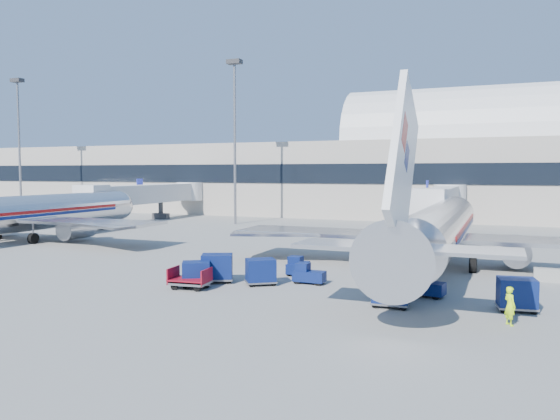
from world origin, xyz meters
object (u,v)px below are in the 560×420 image
at_px(tug_left, 297,266).
at_px(cart_open_red, 190,281).
at_px(mast_far_west, 19,126).
at_px(cart_solo_near, 391,290).
at_px(airliner_mid, 21,214).
at_px(barrier_near, 559,276).
at_px(tug_lead, 308,274).
at_px(ramp_worker, 510,306).
at_px(cart_train_a, 261,271).
at_px(jetbridge_mid, 152,194).
at_px(cart_train_c, 196,273).
at_px(mast_west, 235,117).
at_px(jetbridge_near, 441,199).
at_px(cart_train_b, 217,267).
at_px(cart_solo_far, 517,294).
at_px(tug_right, 424,285).
at_px(airliner_main, 438,230).

xyz_separation_m(tug_left, cart_open_red, (-4.55, -6.86, -0.16)).
bearing_deg(mast_far_west, cart_solo_near, -29.25).
relative_size(airliner_mid, cart_open_red, 14.59).
xyz_separation_m(barrier_near, tug_lead, (-15.15, -6.53, 0.16)).
bearing_deg(ramp_worker, cart_train_a, 38.77).
bearing_deg(tug_lead, jetbridge_mid, 136.53).
distance_m(jetbridge_mid, cart_train_c, 49.84).
bearing_deg(cart_train_c, mast_far_west, 117.01).
bearing_deg(jetbridge_mid, tug_lead, -43.50).
xyz_separation_m(mast_west, cart_solo_near, (29.03, -38.65, -13.86)).
relative_size(jetbridge_near, jetbridge_mid, 1.00).
distance_m(mast_west, cart_solo_near, 50.29).
relative_size(cart_train_b, ramp_worker, 1.38).
distance_m(cart_solo_far, cart_open_red, 18.77).
bearing_deg(cart_train_a, tug_lead, -5.40).
bearing_deg(cart_train_c, airliner_mid, 127.16).
relative_size(tug_lead, tug_left, 0.97).
height_order(cart_train_b, cart_solo_near, cart_train_b).
relative_size(jetbridge_near, cart_solo_far, 12.59).
bearing_deg(mast_west, cart_solo_far, -46.41).
relative_size(jetbridge_near, ramp_worker, 14.70).
bearing_deg(barrier_near, mast_west, 143.62).
bearing_deg(tug_right, airliner_main, 101.60).
distance_m(mast_far_west, cart_train_a, 71.52).
height_order(airliner_mid, jetbridge_mid, airliner_mid).
bearing_deg(mast_far_west, cart_train_a, -30.96).
distance_m(tug_right, cart_train_c, 14.01).
relative_size(cart_train_a, cart_solo_far, 1.09).
xyz_separation_m(airliner_main, cart_train_b, (-12.86, -10.90, -1.94)).
bearing_deg(cart_train_b, ramp_worker, -36.37).
bearing_deg(mast_far_west, jetbridge_mid, 1.81).
bearing_deg(barrier_near, mast_far_west, 160.25).
height_order(jetbridge_mid, tug_right, jetbridge_mid).
bearing_deg(tug_lead, mast_west, 123.52).
xyz_separation_m(mast_far_west, tug_lead, (62.85, -34.53, -14.18)).
relative_size(tug_lead, cart_open_red, 0.80).
distance_m(airliner_main, cart_train_b, 16.97).
distance_m(jetbridge_mid, cart_solo_far, 62.53).
relative_size(mast_west, cart_solo_far, 10.35).
height_order(tug_right, tug_left, tug_right).
bearing_deg(jetbridge_mid, cart_solo_near, -42.26).
height_order(barrier_near, ramp_worker, ramp_worker).
xyz_separation_m(cart_solo_near, ramp_worker, (5.88, -1.43, 0.00)).
relative_size(jetbridge_mid, ramp_worker, 14.70).
relative_size(barrier_near, cart_train_a, 1.26).
distance_m(mast_far_west, ramp_worker, 86.08).
bearing_deg(ramp_worker, airliner_main, -17.46).
height_order(cart_train_a, cart_train_c, cart_train_a).
bearing_deg(barrier_near, cart_train_a, -155.62).
relative_size(mast_far_west, tug_lead, 11.01).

